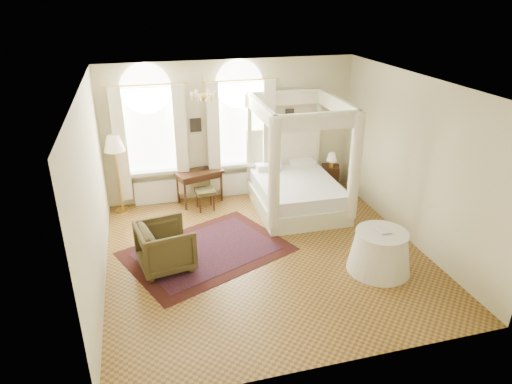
% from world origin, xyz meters
% --- Properties ---
extents(ground, '(6.00, 6.00, 0.00)m').
position_xyz_m(ground, '(0.00, 0.00, 0.00)').
color(ground, olive).
rests_on(ground, ground).
extents(room_walls, '(6.00, 6.00, 6.00)m').
position_xyz_m(room_walls, '(0.00, 0.00, 1.98)').
color(room_walls, beige).
rests_on(room_walls, ground).
extents(window_left, '(1.62, 0.27, 3.29)m').
position_xyz_m(window_left, '(-1.90, 2.87, 1.49)').
color(window_left, white).
rests_on(window_left, room_walls).
extents(window_right, '(1.62, 0.27, 3.29)m').
position_xyz_m(window_right, '(0.20, 2.87, 1.49)').
color(window_right, white).
rests_on(window_right, room_walls).
extents(chandelier, '(0.51, 0.45, 0.50)m').
position_xyz_m(chandelier, '(-0.90, 1.20, 2.91)').
color(chandelier, gold).
rests_on(chandelier, room_walls).
extents(wall_pictures, '(2.54, 0.03, 0.39)m').
position_xyz_m(wall_pictures, '(0.09, 2.97, 1.89)').
color(wall_pictures, black).
rests_on(wall_pictures, room_walls).
extents(canopy_bed, '(2.00, 2.43, 2.57)m').
position_xyz_m(canopy_bed, '(1.25, 1.73, 0.58)').
color(canopy_bed, beige).
rests_on(canopy_bed, ground).
extents(nightstand, '(0.55, 0.53, 0.63)m').
position_xyz_m(nightstand, '(2.48, 2.65, 0.31)').
color(nightstand, '#361B0E').
rests_on(nightstand, ground).
extents(nightstand_lamp, '(0.26, 0.26, 0.38)m').
position_xyz_m(nightstand_lamp, '(2.45, 2.55, 0.88)').
color(nightstand_lamp, gold).
rests_on(nightstand_lamp, nightstand).
extents(writing_desk, '(1.19, 0.85, 0.81)m').
position_xyz_m(writing_desk, '(-0.87, 2.70, 0.69)').
color(writing_desk, '#361B0E').
rests_on(writing_desk, ground).
extents(laptop, '(0.31, 0.21, 0.02)m').
position_xyz_m(laptop, '(-0.65, 2.83, 0.82)').
color(laptop, black).
rests_on(laptop, writing_desk).
extents(stool, '(0.46, 0.46, 0.50)m').
position_xyz_m(stool, '(-0.81, 2.28, 0.41)').
color(stool, '#48401E').
rests_on(stool, ground).
extents(armchair, '(1.11, 1.09, 0.88)m').
position_xyz_m(armchair, '(-1.90, 0.05, 0.44)').
color(armchair, '#40361B').
rests_on(armchair, ground).
extents(coffee_table, '(0.60, 0.46, 0.37)m').
position_xyz_m(coffee_table, '(-2.12, 0.73, 0.33)').
color(coffee_table, white).
rests_on(coffee_table, ground).
extents(floor_lamp, '(0.47, 0.47, 1.82)m').
position_xyz_m(floor_lamp, '(-2.70, 2.70, 1.55)').
color(floor_lamp, gold).
rests_on(floor_lamp, ground).
extents(oriental_rug, '(3.61, 3.17, 0.01)m').
position_xyz_m(oriental_rug, '(-1.09, 0.39, 0.01)').
color(oriental_rug, '#39120D').
rests_on(oriental_rug, ground).
extents(side_table, '(1.15, 1.15, 0.78)m').
position_xyz_m(side_table, '(1.85, -1.05, 0.39)').
color(side_table, white).
rests_on(side_table, ground).
extents(book, '(0.20, 0.27, 0.03)m').
position_xyz_m(book, '(1.78, -1.02, 0.80)').
color(book, black).
rests_on(book, side_table).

